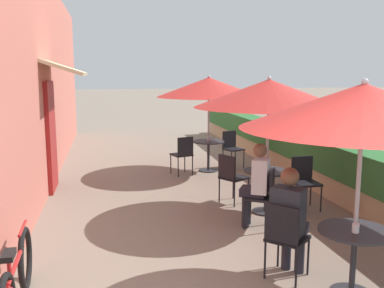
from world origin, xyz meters
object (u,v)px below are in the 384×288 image
at_px(patio_table_near, 354,249).
at_px(cafe_chair_mid_right, 304,178).
at_px(coffee_cup_mid, 260,168).
at_px(patio_table_mid, 266,183).
at_px(coffee_cup_far, 209,138).
at_px(patio_umbrella_mid, 269,93).
at_px(seated_patron_mid_left, 257,181).
at_px(patio_table_far, 208,150).
at_px(seated_patron_near_left, 290,217).
at_px(bicycle_leaning, 17,281).
at_px(patio_umbrella_near, 363,106).
at_px(coffee_cup_near, 356,228).
at_px(cafe_chair_mid_back, 231,175).
at_px(cafe_chair_far_right, 232,146).
at_px(cafe_chair_mid_left, 264,193).
at_px(cafe_chair_far_left, 183,152).
at_px(patio_umbrella_far, 209,87).
at_px(cafe_chair_near_left, 285,235).

xyz_separation_m(patio_table_near, cafe_chair_mid_right, (0.80, 2.76, 0.02)).
relative_size(patio_table_near, coffee_cup_mid, 8.12).
distance_m(patio_table_mid, coffee_cup_far, 3.27).
relative_size(cafe_chair_mid_right, coffee_cup_mid, 9.67).
bearing_deg(cafe_chair_mid_right, patio_umbrella_mid, 6.19).
relative_size(seated_patron_mid_left, patio_table_far, 1.71).
xyz_separation_m(seated_patron_near_left, bicycle_leaning, (-2.81, -0.26, -0.34)).
xyz_separation_m(patio_umbrella_near, coffee_cup_near, (-0.04, -0.06, -1.19)).
height_order(coffee_cup_near, coffee_cup_far, same).
bearing_deg(bicycle_leaning, cafe_chair_mid_back, 43.13).
height_order(seated_patron_mid_left, coffee_cup_mid, seated_patron_mid_left).
distance_m(coffee_cup_mid, cafe_chair_far_right, 3.41).
distance_m(patio_umbrella_near, patio_table_mid, 3.04).
xyz_separation_m(cafe_chair_mid_left, coffee_cup_mid, (0.18, 0.69, 0.23)).
bearing_deg(coffee_cup_mid, coffee_cup_far, 90.96).
xyz_separation_m(patio_umbrella_mid, cafe_chair_mid_back, (-0.42, 0.57, -1.42)).
relative_size(seated_patron_near_left, bicycle_leaning, 0.72).
bearing_deg(patio_table_far, seated_patron_mid_left, -92.57).
xyz_separation_m(cafe_chair_far_left, coffee_cup_far, (0.71, 0.45, 0.23)).
bearing_deg(patio_table_mid, bicycle_leaning, -144.52).
height_order(patio_table_near, patio_umbrella_near, patio_umbrella_near).
bearing_deg(cafe_chair_mid_left, patio_umbrella_far, 28.57).
height_order(seated_patron_mid_left, cafe_chair_mid_back, seated_patron_mid_left).
distance_m(cafe_chair_mid_left, cafe_chair_far_left, 3.51).
distance_m(patio_table_mid, cafe_chair_far_right, 3.42).
bearing_deg(seated_patron_near_left, cafe_chair_far_right, 125.85).
bearing_deg(cafe_chair_near_left, patio_umbrella_near, 6.19).
bearing_deg(bicycle_leaning, patio_umbrella_far, 58.06).
height_order(seated_patron_mid_left, patio_umbrella_far, patio_umbrella_far).
bearing_deg(cafe_chair_mid_back, coffee_cup_mid, 0.80).
xyz_separation_m(seated_patron_near_left, coffee_cup_mid, (0.46, 2.18, 0.06)).
bearing_deg(coffee_cup_far, patio_umbrella_mid, -87.32).
bearing_deg(cafe_chair_mid_left, cafe_chair_mid_back, 36.19).
distance_m(cafe_chair_mid_right, patio_table_far, 3.16).
distance_m(cafe_chair_near_left, cafe_chair_far_left, 5.04).
bearing_deg(seated_patron_near_left, bicycle_leaning, -128.71).
distance_m(patio_table_mid, coffee_cup_mid, 0.27).
bearing_deg(seated_patron_mid_left, cafe_chair_near_left, -159.62).
bearing_deg(patio_table_mid, cafe_chair_far_right, 82.72).
distance_m(cafe_chair_mid_left, bicycle_leaning, 3.56).
height_order(cafe_chair_mid_right, coffee_cup_far, cafe_chair_mid_right).
xyz_separation_m(patio_table_mid, patio_table_far, (-0.21, 3.10, 0.00)).
bearing_deg(cafe_chair_mid_back, coffee_cup_near, -25.48).
relative_size(patio_umbrella_near, patio_table_far, 3.24).
bearing_deg(patio_umbrella_far, cafe_chair_far_right, 24.22).
bearing_deg(cafe_chair_far_right, cafe_chair_mid_right, 76.64).
height_order(cafe_chair_near_left, cafe_chair_far_left, same).
bearing_deg(cafe_chair_mid_back, seated_patron_mid_left, -28.25).
xyz_separation_m(seated_patron_mid_left, cafe_chair_mid_back, (-0.04, 1.17, -0.17)).
relative_size(patio_umbrella_near, cafe_chair_near_left, 2.72).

